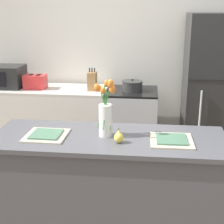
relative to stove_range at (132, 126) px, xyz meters
name	(u,v)px	position (x,y,z in m)	size (l,w,h in m)	color
back_wall	(127,49)	(-0.10, 0.40, 0.90)	(5.20, 0.08, 2.70)	silver
kitchen_island	(109,191)	(-0.10, -1.60, 0.01)	(1.80, 0.66, 0.93)	#4C4C51
back_counter	(41,123)	(-1.16, 0.00, 0.00)	(1.68, 0.60, 0.91)	silver
stove_range	(132,126)	(0.00, 0.00, 0.00)	(0.60, 0.61, 0.91)	#B2B5B7
refrigerator	(213,93)	(0.95, 0.00, 0.45)	(0.68, 0.67, 1.81)	black
flower_vase	(106,113)	(-0.12, -1.58, 0.65)	(0.15, 0.20, 0.45)	silver
pear_figurine	(119,137)	(-0.01, -1.71, 0.52)	(0.07, 0.07, 0.11)	#E5CC4C
plate_setting_left	(46,135)	(-0.57, -1.64, 0.48)	(0.31, 0.31, 0.02)	beige
plate_setting_right	(172,140)	(0.37, -1.64, 0.48)	(0.31, 0.31, 0.02)	beige
toaster	(35,82)	(-1.19, -0.03, 0.54)	(0.28, 0.18, 0.17)	red
cooking_pot	(132,86)	(0.00, -0.03, 0.52)	(0.25, 0.25, 0.15)	#2D2D2D
microwave	(4,77)	(-1.60, 0.00, 0.59)	(0.48, 0.37, 0.27)	black
knife_block	(92,81)	(-0.48, -0.04, 0.57)	(0.10, 0.14, 0.27)	#A37547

